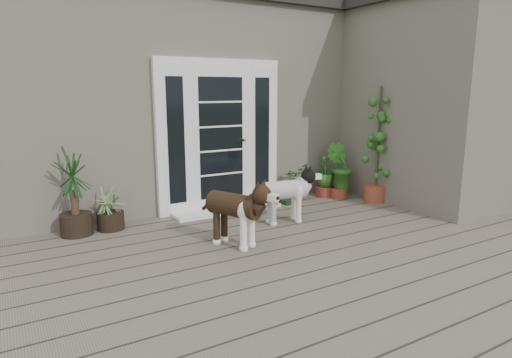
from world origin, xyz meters
TOP-DOWN VIEW (x-y plane):
  - deck at (0.00, 0.40)m, footprint 6.20×4.60m
  - house_main at (0.00, 4.65)m, footprint 7.40×4.00m
  - roof_main at (0.00, 4.65)m, footprint 7.60×4.20m
  - house_wing at (2.90, 1.50)m, footprint 1.60×2.40m
  - door_unit at (-0.20, 2.60)m, footprint 1.90×0.14m
  - door_step at (-0.20, 2.40)m, footprint 1.60×0.40m
  - brindle_dog at (-0.77, 1.09)m, footprint 0.68×0.90m
  - white_dog at (0.20, 1.52)m, footprint 0.82×0.46m
  - spider_plant at (-1.84, 2.40)m, footprint 0.58×0.58m
  - yucca at (-2.24, 2.39)m, footprint 0.89×0.89m
  - herb_a at (1.01, 2.40)m, footprint 0.54×0.54m
  - herb_b at (1.72, 2.19)m, footprint 0.62×0.62m
  - herb_c at (1.59, 2.40)m, footprint 0.51×0.51m
  - sapling at (2.06, 1.74)m, footprint 0.66×0.66m
  - clog_left at (0.00, 2.09)m, footprint 0.21×0.31m
  - clog_right at (0.75, 2.34)m, footprint 0.15×0.30m

SIDE VIEW (x-z plane):
  - deck at x=0.00m, z-range 0.00..0.12m
  - door_step at x=-0.20m, z-range 0.12..0.17m
  - clog_left at x=0.00m, z-range 0.12..0.20m
  - clog_right at x=0.75m, z-range 0.12..0.21m
  - herb_a at x=1.01m, z-range 0.12..0.61m
  - herb_c at x=1.59m, z-range 0.12..0.69m
  - spider_plant at x=-1.84m, z-range 0.12..0.71m
  - white_dog at x=0.20m, z-range 0.12..0.77m
  - herb_b at x=1.72m, z-range 0.12..0.78m
  - brindle_dog at x=-0.77m, z-range 0.12..0.81m
  - yucca at x=-2.24m, z-range 0.12..1.16m
  - sapling at x=2.06m, z-range 0.12..1.96m
  - door_unit at x=-0.20m, z-range 0.12..2.27m
  - house_main at x=0.00m, z-range 0.00..3.10m
  - house_wing at x=2.90m, z-range 0.00..3.10m
  - roof_main at x=0.00m, z-range 3.10..3.30m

